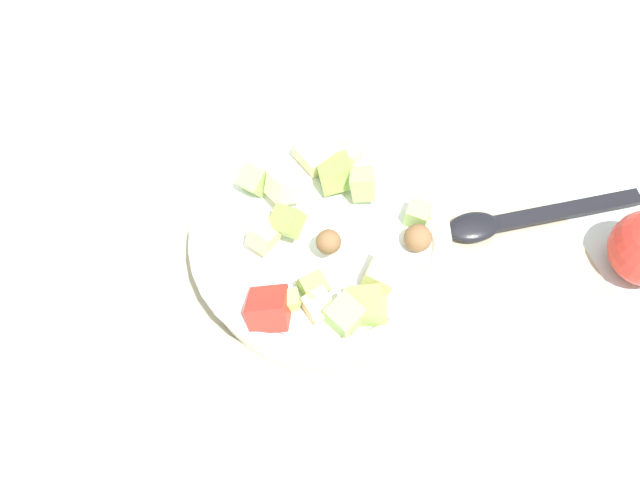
{
  "coord_description": "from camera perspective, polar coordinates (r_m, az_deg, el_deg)",
  "views": [
    {
      "loc": [
        -0.13,
        -0.34,
        0.65
      ],
      "look_at": [
        -0.01,
        -0.01,
        0.05
      ],
      "focal_mm": 39.44,
      "sensor_mm": 36.0,
      "label": 1
    }
  ],
  "objects": [
    {
      "name": "placemat",
      "position": [
        0.74,
        0.52,
        -0.53
      ],
      "size": [
        0.51,
        0.32,
        0.01
      ],
      "primitive_type": "cube",
      "color": "tan",
      "rests_on": "ground_plane"
    },
    {
      "name": "serving_spoon",
      "position": [
        0.77,
        15.43,
        1.58
      ],
      "size": [
        0.22,
        0.05,
        0.01
      ],
      "color": "black",
      "rests_on": "placemat"
    },
    {
      "name": "salad_bowl",
      "position": [
        0.7,
        0.05,
        -0.27
      ],
      "size": [
        0.26,
        0.26,
        0.1
      ],
      "color": "white",
      "rests_on": "placemat"
    },
    {
      "name": "ground_plane",
      "position": [
        0.74,
        0.52,
        -0.65
      ],
      "size": [
        2.4,
        2.4,
        0.0
      ],
      "primitive_type": "plane",
      "color": "silver"
    }
  ]
}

